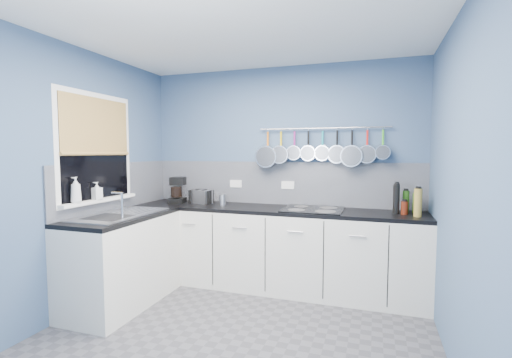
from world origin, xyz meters
The scene contains 44 objects.
floor centered at (0.00, 0.00, -0.01)m, with size 3.20×3.00×0.02m, color #47474C.
ceiling centered at (0.00, 0.00, 2.51)m, with size 3.20×3.00×0.02m, color white.
wall_back centered at (0.00, 1.51, 1.25)m, with size 3.20×0.02×2.50m, color #3D5577.
wall_front centered at (0.00, -1.51, 1.25)m, with size 3.20×0.02×2.50m, color #3D5577.
wall_left centered at (-1.61, 0.00, 1.25)m, with size 0.02×3.00×2.50m, color #3D5577.
wall_right centered at (1.61, 0.00, 1.25)m, with size 0.02×3.00×2.50m, color #3D5577.
backsplash_back centered at (0.00, 1.49, 1.15)m, with size 3.20×0.02×0.50m, color gray.
backsplash_left centered at (-1.59, 0.60, 1.15)m, with size 0.02×1.80×0.50m, color gray.
cabinet_run_back centered at (0.00, 1.20, 0.43)m, with size 3.20×0.60×0.86m, color silver.
worktop_back centered at (0.00, 1.20, 0.88)m, with size 3.20×0.60×0.04m, color black.
cabinet_run_left centered at (-1.30, 0.30, 0.43)m, with size 0.60×1.20×0.86m, color silver.
worktop_left centered at (-1.30, 0.30, 0.88)m, with size 0.60×1.20×0.04m, color black.
window_frame centered at (-1.58, 0.30, 1.55)m, with size 0.01×1.00×1.10m, color white.
window_glass centered at (-1.57, 0.30, 1.55)m, with size 0.01×0.90×1.00m, color black.
bamboo_blind centered at (-1.56, 0.30, 1.77)m, with size 0.01×0.90×0.55m, color tan.
window_sill centered at (-1.55, 0.30, 1.04)m, with size 0.10×0.98×0.03m, color white.
sink_unit centered at (-1.30, 0.30, 0.90)m, with size 0.50×0.95×0.01m, color silver.
mixer_tap centered at (-1.14, 0.12, 1.03)m, with size 0.12×0.08×0.26m, color silver, non-canonical shape.
socket_left centered at (-0.55, 1.48, 1.13)m, with size 0.15×0.01×0.09m, color white.
socket_right centered at (0.10, 1.48, 1.13)m, with size 0.15×0.01×0.09m, color white.
pot_rail centered at (0.50, 1.45, 1.78)m, with size 0.02×0.02×1.45m, color silver.
soap_bottle_a centered at (-1.53, -0.02, 1.17)m, with size 0.09×0.09×0.24m, color white.
soap_bottle_b centered at (-1.53, 0.24, 1.14)m, with size 0.08×0.08×0.17m, color white.
paper_towel centered at (-1.26, 1.28, 1.04)m, with size 0.13×0.13×0.29m, color white.
coffee_maker centered at (-1.22, 1.22, 1.06)m, with size 0.18×0.19×0.31m, color black, non-canonical shape.
toaster centered at (-0.92, 1.27, 0.98)m, with size 0.25×0.14×0.16m, color silver.
canister centered at (-0.62, 1.23, 0.96)m, with size 0.08×0.08×0.12m, color silver.
hob centered at (0.44, 1.18, 0.91)m, with size 0.62×0.55×0.01m, color black.
pan_0 centered at (-0.13, 1.44, 1.56)m, with size 0.26×0.11×0.45m, color silver, non-canonical shape.
pan_1 centered at (0.02, 1.44, 1.58)m, with size 0.21×0.10×0.40m, color silver, non-canonical shape.
pan_2 centered at (0.18, 1.44, 1.60)m, with size 0.17×0.07×0.36m, color silver, non-canonical shape.
pan_3 centered at (0.34, 1.44, 1.60)m, with size 0.18×0.06×0.37m, color silver, non-canonical shape.
pan_4 centered at (0.50, 1.44, 1.60)m, with size 0.17×0.05×0.36m, color silver, non-canonical shape.
pan_5 centered at (0.66, 1.44, 1.59)m, with size 0.20×0.05×0.39m, color silver, non-canonical shape.
pan_6 centered at (0.82, 1.44, 1.57)m, with size 0.24×0.11×0.43m, color silver, non-canonical shape.
pan_7 centered at (0.98, 1.44, 1.59)m, with size 0.20×0.07×0.39m, color silver, non-canonical shape.
pan_8 centered at (1.14, 1.44, 1.61)m, with size 0.15×0.13×0.34m, color silver, non-canonical shape.
condiment_0 centered at (1.46, 1.30, 1.00)m, with size 0.06×0.06×0.21m, color #3F721E.
condiment_1 centered at (1.37, 1.33, 1.01)m, with size 0.06×0.06×0.22m, color #265919.
condiment_2 centered at (1.28, 1.30, 1.05)m, with size 0.06×0.06×0.29m, color black.
condiment_3 centered at (1.47, 1.21, 1.02)m, with size 0.05×0.05×0.23m, color brown.
condiment_4 centered at (1.35, 1.21, 0.96)m, with size 0.07×0.07×0.13m, color #4C190C.
condiment_5 centered at (1.27, 1.22, 1.04)m, with size 0.06×0.06×0.29m, color black.
condiment_6 centered at (1.46, 1.11, 1.03)m, with size 0.07×0.07×0.27m, color olive.
Camera 1 is at (1.06, -2.60, 1.51)m, focal length 25.25 mm.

